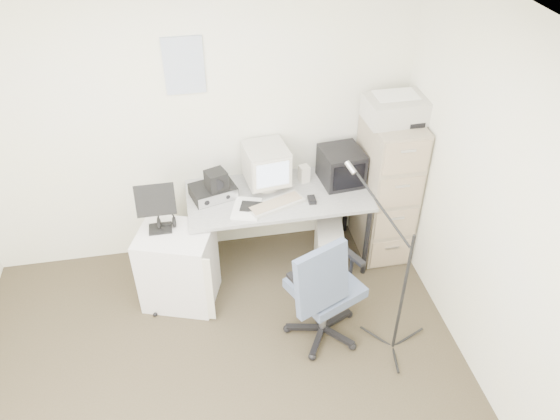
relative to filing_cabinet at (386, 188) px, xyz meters
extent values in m
cube|color=#3A331E|center=(-1.58, -1.48, -0.66)|extent=(3.60, 3.60, 0.01)
cube|color=white|center=(-1.58, -1.48, 1.85)|extent=(3.60, 3.60, 0.01)
cube|color=#F6F3C3|center=(-1.58, 0.32, 0.60)|extent=(3.60, 0.02, 2.50)
cube|color=#F6F3C3|center=(0.22, -1.48, 0.60)|extent=(0.02, 3.60, 2.50)
cube|color=white|center=(-1.60, 0.31, 1.10)|extent=(0.30, 0.02, 0.44)
cube|color=gray|center=(0.00, 0.00, 0.00)|extent=(0.40, 0.60, 1.30)
cube|color=beige|center=(0.00, 0.01, 0.74)|extent=(0.50, 0.36, 0.19)
cube|color=#AEAEAE|center=(-0.95, -0.03, -0.29)|extent=(1.50, 0.70, 0.73)
cube|color=beige|center=(-1.03, 0.10, 0.27)|extent=(0.38, 0.39, 0.37)
cube|color=black|center=(-0.40, 0.06, 0.23)|extent=(0.36, 0.38, 0.30)
cube|color=beige|center=(-0.70, 0.12, 0.15)|extent=(0.09, 0.09, 0.15)
cube|color=beige|center=(-1.00, -0.18, 0.09)|extent=(0.50, 0.32, 0.03)
cube|color=black|center=(-0.70, -0.18, 0.10)|extent=(0.06, 0.10, 0.03)
cube|color=black|center=(-1.48, 0.04, 0.13)|extent=(0.40, 0.33, 0.10)
cube|color=black|center=(-1.45, 0.01, 0.26)|extent=(0.19, 0.19, 0.15)
cube|color=white|center=(-1.24, -0.19, 0.09)|extent=(0.29, 0.34, 0.02)
cube|color=beige|center=(-0.54, -0.20, -0.42)|extent=(0.31, 0.52, 0.45)
cube|color=#4A5C77|center=(-0.77, -0.92, -0.14)|extent=(0.78, 0.78, 1.02)
cube|color=silver|center=(-1.82, -0.34, -0.31)|extent=(0.67, 0.60, 0.69)
cube|color=black|center=(-1.92, -0.27, 0.25)|extent=(0.33, 0.26, 0.43)
torus|color=black|center=(-1.87, -0.24, 0.09)|extent=(0.18, 0.18, 0.03)
cylinder|color=black|center=(-0.27, -1.15, 0.07)|extent=(0.03, 0.03, 1.44)
camera|label=1|loc=(-1.61, -3.62, 2.70)|focal=35.00mm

